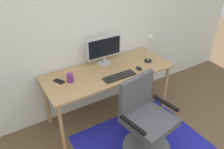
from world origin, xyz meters
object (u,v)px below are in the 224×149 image
(monitor, at_px, (104,48))
(keyboard, at_px, (119,76))
(office_chair, at_px, (145,124))
(desk, at_px, (109,75))
(cell_phone, at_px, (59,81))
(desk_lamp, at_px, (150,43))
(computer_mouse, at_px, (139,68))
(coffee_cup, at_px, (70,78))

(monitor, height_order, keyboard, monitor)
(keyboard, height_order, office_chair, office_chair)
(desk, distance_m, office_chair, 0.80)
(cell_phone, relative_size, desk_lamp, 0.33)
(desk, xyz_separation_m, desk_lamp, (0.61, -0.07, 0.34))
(desk, bearing_deg, monitor, 75.99)
(computer_mouse, distance_m, coffee_cup, 0.91)
(desk_lamp, bearing_deg, cell_phone, 173.28)
(keyboard, bearing_deg, desk, 99.53)
(monitor, xyz_separation_m, coffee_cup, (-0.58, -0.19, -0.17))
(cell_phone, height_order, office_chair, office_chair)
(monitor, relative_size, cell_phone, 3.63)
(coffee_cup, bearing_deg, computer_mouse, -12.35)
(computer_mouse, height_order, desk_lamp, desk_lamp)
(desk, height_order, monitor, monitor)
(keyboard, xyz_separation_m, computer_mouse, (0.32, 0.02, 0.01))
(coffee_cup, relative_size, cell_phone, 0.75)
(desk_lamp, bearing_deg, desk, 173.84)
(coffee_cup, bearing_deg, desk, -1.14)
(coffee_cup, distance_m, office_chair, 1.04)
(office_chair, bearing_deg, coffee_cup, 119.00)
(desk, xyz_separation_m, keyboard, (0.03, -0.21, 0.08))
(desk, bearing_deg, desk_lamp, -6.16)
(keyboard, height_order, coffee_cup, coffee_cup)
(cell_phone, distance_m, office_chair, 1.15)
(computer_mouse, bearing_deg, desk_lamp, 25.54)
(coffee_cup, relative_size, desk_lamp, 0.25)
(coffee_cup, height_order, cell_phone, coffee_cup)
(desk, xyz_separation_m, computer_mouse, (0.36, -0.18, 0.08))
(computer_mouse, xyz_separation_m, cell_phone, (-1.01, 0.27, -0.01))
(desk, height_order, computer_mouse, computer_mouse)
(monitor, height_order, computer_mouse, monitor)
(desk, relative_size, monitor, 3.39)
(computer_mouse, bearing_deg, office_chair, -118.45)
(monitor, distance_m, coffee_cup, 0.64)
(keyboard, distance_m, cell_phone, 0.75)
(keyboard, relative_size, cell_phone, 3.07)
(desk, bearing_deg, office_chair, -85.44)
(cell_phone, height_order, desk_lamp, desk_lamp)
(keyboard, xyz_separation_m, desk_lamp, (0.57, 0.14, 0.27))
(keyboard, relative_size, coffee_cup, 4.08)
(office_chair, bearing_deg, keyboard, 83.34)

